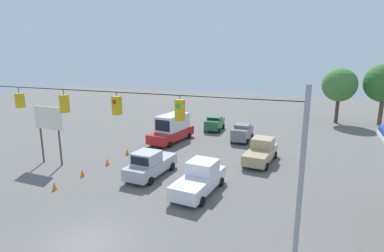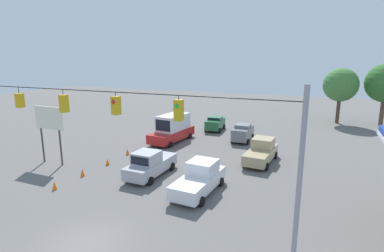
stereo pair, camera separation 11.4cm
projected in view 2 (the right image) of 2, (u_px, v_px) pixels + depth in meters
ground_plane at (85, 245)px, 14.96m from camera, size 140.00×140.00×0.00m
overhead_signal_span at (92, 139)px, 14.70m from camera, size 19.68×0.38×8.22m
pickup_truck_silver_withflow_mid at (150, 164)px, 23.62m from camera, size 2.26×5.23×2.12m
pickup_truck_white_crossing_near at (200, 178)px, 20.76m from camera, size 2.45×5.42×2.12m
sedan_grey_oncoming_deep at (243, 132)px, 33.73m from camera, size 1.94×3.89×1.96m
pickup_truck_tan_oncoming_far at (261, 152)px, 26.84m from camera, size 2.45×5.39×2.12m
box_truck_red_withflow_far at (173, 128)px, 33.61m from camera, size 2.96×6.67×3.04m
sedan_green_withflow_deep at (215, 123)px, 38.88m from camera, size 2.27×3.93×1.82m
traffic_cone_nearest at (55, 186)px, 21.23m from camera, size 0.36×0.36×0.61m
traffic_cone_second at (82, 173)px, 23.66m from camera, size 0.36×0.36×0.61m
traffic_cone_third at (108, 162)px, 26.20m from camera, size 0.36×0.36×0.61m
traffic_cone_fourth at (127, 152)px, 29.03m from camera, size 0.36×0.36×0.61m
roadside_billboard at (49, 123)px, 25.88m from camera, size 3.08×0.16×5.12m
tree_horizon_left at (341, 85)px, 42.41m from camera, size 4.75×4.75×7.92m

